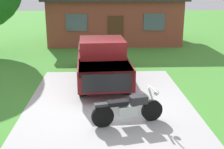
# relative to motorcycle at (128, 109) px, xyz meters

# --- Properties ---
(ground_plane) EXTENTS (80.00, 80.00, 0.00)m
(ground_plane) POSITION_rel_motorcycle_xyz_m (-0.52, 2.02, -0.47)
(ground_plane) COLOR #469234
(driveway_pad) EXTENTS (5.72, 7.19, 0.01)m
(driveway_pad) POSITION_rel_motorcycle_xyz_m (-0.52, 2.02, -0.47)
(driveway_pad) COLOR #B0B0B0
(driveway_pad) RESTS_ON ground
(motorcycle) EXTENTS (2.17, 0.87, 1.09)m
(motorcycle) POSITION_rel_motorcycle_xyz_m (0.00, 0.00, 0.00)
(motorcycle) COLOR black
(motorcycle) RESTS_ON ground
(pickup_truck) EXTENTS (2.31, 5.73, 1.90)m
(pickup_truck) POSITION_rel_motorcycle_xyz_m (-0.77, 4.31, 0.48)
(pickup_truck) COLOR black
(pickup_truck) RESTS_ON ground
(neighbor_house) EXTENTS (9.60, 5.60, 3.50)m
(neighbor_house) POSITION_rel_motorcycle_xyz_m (0.20, 13.75, 1.32)
(neighbor_house) COLOR brown
(neighbor_house) RESTS_ON ground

